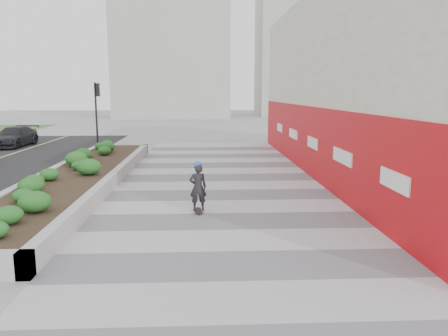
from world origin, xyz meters
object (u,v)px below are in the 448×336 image
(planter, at_px, (80,174))
(traffic_signal_near, at_px, (97,106))
(skateboarder, at_px, (198,187))
(car_dark, at_px, (14,137))

(planter, bearing_deg, traffic_signal_near, 99.35)
(skateboarder, bearing_deg, planter, 132.11)
(planter, relative_size, car_dark, 3.96)
(planter, bearing_deg, skateboarder, -42.42)
(planter, xyz_separation_m, car_dark, (-7.85, 12.71, 0.24))
(traffic_signal_near, distance_m, skateboarder, 16.22)
(traffic_signal_near, distance_m, car_dark, 6.84)
(planter, xyz_separation_m, skateboarder, (4.67, -4.27, 0.38))
(planter, height_order, skateboarder, skateboarder)
(traffic_signal_near, xyz_separation_m, skateboarder, (6.40, -14.77, -1.96))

